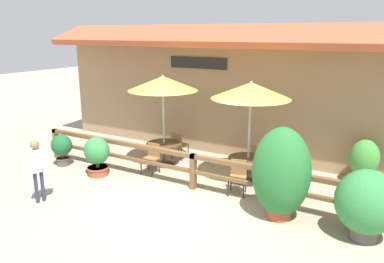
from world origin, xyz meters
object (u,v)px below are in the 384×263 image
at_px(chair_near_streetside, 151,157).
at_px(dining_table_middle, 248,163).
at_px(potted_plant_corner_fern, 97,154).
at_px(chair_middle_streetside, 238,175).
at_px(potted_plant_tall_tropical, 281,173).
at_px(potted_plant_entrance_palm, 364,160).
at_px(chair_near_wallside, 179,144).
at_px(potted_plant_small_flowering, 367,204).
at_px(chair_middle_wallside, 258,157).
at_px(patio_umbrella_middle, 251,91).
at_px(dining_table_near, 164,147).
at_px(potted_plant_broad_leaf, 62,147).
at_px(patio_umbrella_near, 163,83).
at_px(pedestrian, 37,163).

distance_m(chair_near_streetside, dining_table_middle, 2.79).
bearing_deg(potted_plant_corner_fern, chair_middle_streetside, 11.53).
height_order(dining_table_middle, chair_middle_streetside, chair_middle_streetside).
height_order(chair_near_streetside, dining_table_middle, chair_near_streetside).
bearing_deg(potted_plant_tall_tropical, potted_plant_entrance_palm, 64.73).
xyz_separation_m(chair_near_wallside, potted_plant_tall_tropical, (4.01, -2.29, 0.55)).
distance_m(dining_table_middle, potted_plant_small_flowering, 3.44).
relative_size(chair_middle_wallside, potted_plant_entrance_palm, 0.69).
xyz_separation_m(patio_umbrella_middle, potted_plant_small_flowering, (3.06, -1.57, -1.76)).
distance_m(dining_table_middle, potted_plant_entrance_palm, 3.06).
bearing_deg(dining_table_near, chair_middle_wallside, 15.38).
bearing_deg(chair_near_wallside, patio_umbrella_middle, 168.01).
xyz_separation_m(dining_table_near, potted_plant_broad_leaf, (-2.70, -1.57, 0.01)).
xyz_separation_m(patio_umbrella_near, chair_middle_streetside, (2.80, -0.84, -2.03)).
height_order(chair_near_streetside, potted_plant_broad_leaf, potted_plant_broad_leaf).
distance_m(dining_table_middle, chair_middle_wallside, 0.80).
height_order(chair_near_streetside, potted_plant_small_flowering, potted_plant_small_flowering).
distance_m(dining_table_middle, chair_middle_streetside, 0.80).
distance_m(potted_plant_small_flowering, potted_plant_tall_tropical, 1.74).
distance_m(patio_umbrella_near, chair_near_streetside, 2.16).
distance_m(patio_umbrella_middle, pedestrian, 5.52).
relative_size(potted_plant_broad_leaf, potted_plant_tall_tropical, 0.47).
height_order(chair_middle_wallside, potted_plant_corner_fern, potted_plant_corner_fern).
relative_size(potted_plant_tall_tropical, potted_plant_entrance_palm, 1.64).
bearing_deg(potted_plant_corner_fern, potted_plant_broad_leaf, 177.14).
bearing_deg(chair_middle_wallside, dining_table_near, 3.60).
xyz_separation_m(potted_plant_tall_tropical, potted_plant_entrance_palm, (1.38, 2.92, -0.36)).
relative_size(patio_umbrella_middle, potted_plant_entrance_palm, 2.21).
xyz_separation_m(potted_plant_broad_leaf, potted_plant_entrance_palm, (8.16, 2.94, 0.11)).
distance_m(potted_plant_corner_fern, pedestrian, 2.04).
relative_size(patio_umbrella_middle, potted_plant_small_flowering, 1.92).
bearing_deg(potted_plant_entrance_palm, dining_table_near, -166.00).
distance_m(chair_near_streetside, chair_middle_streetside, 2.75).
xyz_separation_m(chair_near_streetside, dining_table_middle, (2.70, 0.69, 0.08)).
distance_m(potted_plant_small_flowering, potted_plant_entrance_palm, 2.99).
bearing_deg(chair_middle_streetside, patio_umbrella_middle, 80.04).
bearing_deg(chair_near_wallside, potted_plant_entrance_palm, -169.15).
distance_m(potted_plant_corner_fern, potted_plant_small_flowering, 6.98).
height_order(chair_near_streetside, chair_middle_wallside, same).
relative_size(chair_middle_streetside, chair_middle_wallside, 1.00).
distance_m(dining_table_near, dining_table_middle, 2.75).
bearing_deg(potted_plant_small_flowering, potted_plant_entrance_palm, 96.50).
xyz_separation_m(dining_table_middle, potted_plant_tall_tropical, (1.34, -1.52, 0.48)).
xyz_separation_m(patio_umbrella_middle, pedestrian, (-3.89, -3.61, -1.52)).
bearing_deg(dining_table_near, chair_near_streetside, -85.94).
height_order(chair_near_wallside, potted_plant_tall_tropical, potted_plant_tall_tropical).
bearing_deg(potted_plant_entrance_palm, chair_middle_wallside, -167.40).
distance_m(chair_middle_wallside, potted_plant_tall_tropical, 2.73).
relative_size(dining_table_near, potted_plant_broad_leaf, 1.11).
bearing_deg(chair_middle_streetside, pedestrian, -157.80).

